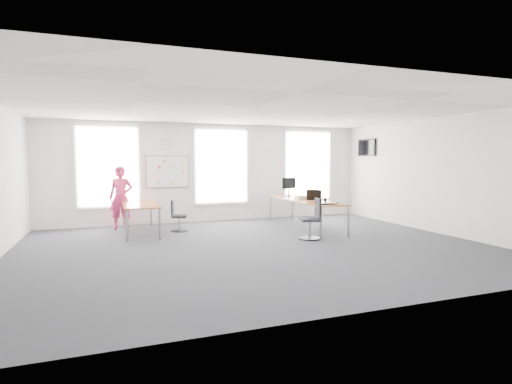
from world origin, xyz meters
name	(u,v)px	position (x,y,z in m)	size (l,w,h in m)	color
floor	(256,247)	(0.00, 0.00, 0.00)	(10.00, 10.00, 0.00)	#242428
ceiling	(256,108)	(0.00, 0.00, 3.00)	(10.00, 10.00, 0.00)	white
wall_back	(212,173)	(0.00, 4.00, 1.50)	(10.00, 10.00, 0.00)	white
wall_front	(370,192)	(0.00, -4.00, 1.50)	(10.00, 10.00, 0.00)	white
wall_right	(438,175)	(5.00, 0.00, 1.50)	(10.00, 10.00, 0.00)	white
window_left	(108,167)	(-3.00, 3.97, 1.70)	(1.60, 0.06, 2.20)	white
window_mid	(221,166)	(0.30, 3.97, 1.70)	(1.60, 0.06, 2.20)	white
window_right	(308,166)	(3.30, 3.97, 1.70)	(1.60, 0.06, 2.20)	white
desk_right	(305,201)	(2.12, 1.85, 0.75)	(0.88, 3.30, 0.80)	#D25E27
desk_left	(140,206)	(-2.26, 2.53, 0.72)	(0.86, 2.14, 0.78)	#D25E27
chair_right	(312,221)	(1.55, 0.37, 0.43)	(0.53, 0.53, 0.98)	black
chair_left	(177,218)	(-1.31, 2.53, 0.37)	(0.47, 0.47, 0.83)	black
person	(121,198)	(-2.70, 3.41, 0.87)	(0.63, 0.42, 1.74)	#C72B5E
whiteboard	(168,172)	(-1.35, 3.97, 1.55)	(1.20, 0.03, 0.90)	white
wall_clock	(167,145)	(-1.35, 3.97, 2.35)	(0.30, 0.30, 0.04)	gray
tv	(367,148)	(4.95, 3.00, 2.30)	(0.06, 0.90, 0.55)	black
keyboard	(326,204)	(2.00, 0.47, 0.81)	(0.43, 0.15, 0.02)	black
mouse	(337,203)	(2.34, 0.54, 0.82)	(0.07, 0.11, 0.04)	black
lens_cap	(327,202)	(2.26, 0.90, 0.81)	(0.06, 0.06, 0.01)	black
headphones	(323,200)	(2.26, 1.11, 0.85)	(0.18, 0.10, 0.11)	black
laptop_sleeve	(314,195)	(2.18, 1.44, 0.95)	(0.37, 0.29, 0.30)	black
paper_stack	(301,198)	(1.99, 1.83, 0.86)	(0.30, 0.23, 0.10)	beige
monitor	(289,185)	(2.13, 2.93, 1.14)	(0.50, 0.21, 0.56)	black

